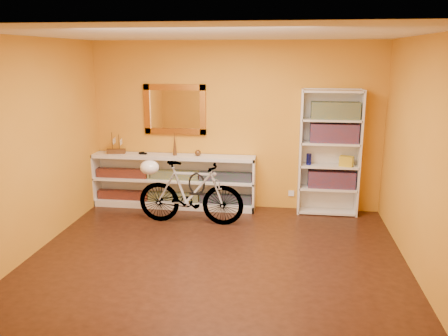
# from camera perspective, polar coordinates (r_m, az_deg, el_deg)

# --- Properties ---
(floor) EXTENTS (4.50, 4.00, 0.01)m
(floor) POSITION_cam_1_polar(r_m,az_deg,el_deg) (5.64, -0.98, -11.19)
(floor) COLOR black
(floor) RESTS_ON ground
(ceiling) EXTENTS (4.50, 4.00, 0.01)m
(ceiling) POSITION_cam_1_polar(r_m,az_deg,el_deg) (5.11, -1.11, 16.35)
(ceiling) COLOR silver
(ceiling) RESTS_ON ground
(back_wall) EXTENTS (4.50, 0.01, 2.60)m
(back_wall) POSITION_cam_1_polar(r_m,az_deg,el_deg) (7.18, 1.42, 5.21)
(back_wall) COLOR orange
(back_wall) RESTS_ON ground
(left_wall) EXTENTS (0.01, 4.00, 2.60)m
(left_wall) POSITION_cam_1_polar(r_m,az_deg,el_deg) (5.99, -22.90, 2.35)
(left_wall) COLOR orange
(left_wall) RESTS_ON ground
(right_wall) EXTENTS (0.01, 4.00, 2.60)m
(right_wall) POSITION_cam_1_polar(r_m,az_deg,el_deg) (5.37, 23.50, 1.05)
(right_wall) COLOR orange
(right_wall) RESTS_ON ground
(gilt_mirror) EXTENTS (0.98, 0.06, 0.78)m
(gilt_mirror) POSITION_cam_1_polar(r_m,az_deg,el_deg) (7.27, -6.12, 7.24)
(gilt_mirror) COLOR #95581B
(gilt_mirror) RESTS_ON back_wall
(wall_socket) EXTENTS (0.09, 0.02, 0.09)m
(wall_socket) POSITION_cam_1_polar(r_m,az_deg,el_deg) (7.35, 8.35, -3.13)
(wall_socket) COLOR silver
(wall_socket) RESTS_ON back_wall
(console_unit) EXTENTS (2.60, 0.35, 0.85)m
(console_unit) POSITION_cam_1_polar(r_m,az_deg,el_deg) (7.35, -6.30, -1.65)
(console_unit) COLOR silver
(console_unit) RESTS_ON floor
(cd_row_lower) EXTENTS (2.50, 0.13, 0.14)m
(cd_row_lower) POSITION_cam_1_polar(r_m,az_deg,el_deg) (7.40, -6.28, -3.59)
(cd_row_lower) COLOR black
(cd_row_lower) RESTS_ON console_unit
(cd_row_upper) EXTENTS (2.50, 0.13, 0.14)m
(cd_row_upper) POSITION_cam_1_polar(r_m,az_deg,el_deg) (7.30, -6.36, -0.86)
(cd_row_upper) COLOR navy
(cd_row_upper) RESTS_ON console_unit
(model_ship) EXTENTS (0.30, 0.15, 0.34)m
(model_ship) POSITION_cam_1_polar(r_m,az_deg,el_deg) (7.49, -13.32, 3.05)
(model_ship) COLOR #462A13
(model_ship) RESTS_ON console_unit
(toy_car) EXTENTS (0.00, 0.00, 0.00)m
(toy_car) POSITION_cam_1_polar(r_m,az_deg,el_deg) (7.38, -10.04, 1.69)
(toy_car) COLOR black
(toy_car) RESTS_ON console_unit
(bronze_ornament) EXTENTS (0.06, 0.06, 0.37)m
(bronze_ornament) POSITION_cam_1_polar(r_m,az_deg,el_deg) (7.20, -6.15, 3.02)
(bronze_ornament) COLOR brown
(bronze_ornament) RESTS_ON console_unit
(decorative_orb) EXTENTS (0.10, 0.10, 0.10)m
(decorative_orb) POSITION_cam_1_polar(r_m,az_deg,el_deg) (7.15, -3.27, 1.88)
(decorative_orb) COLOR brown
(decorative_orb) RESTS_ON console_unit
(bookcase) EXTENTS (0.90, 0.30, 1.90)m
(bookcase) POSITION_cam_1_polar(r_m,az_deg,el_deg) (7.06, 12.97, 1.83)
(bookcase) COLOR silver
(bookcase) RESTS_ON floor
(book_row_a) EXTENTS (0.70, 0.22, 0.26)m
(book_row_a) POSITION_cam_1_polar(r_m,az_deg,el_deg) (7.16, 13.19, -1.35)
(book_row_a) COLOR maroon
(book_row_a) RESTS_ON bookcase
(book_row_b) EXTENTS (0.70, 0.22, 0.28)m
(book_row_b) POSITION_cam_1_polar(r_m,az_deg,el_deg) (7.01, 13.51, 4.25)
(book_row_b) COLOR maroon
(book_row_b) RESTS_ON bookcase
(book_row_c) EXTENTS (0.70, 0.22, 0.25)m
(book_row_c) POSITION_cam_1_polar(r_m,az_deg,el_deg) (6.97, 13.67, 6.97)
(book_row_c) COLOR navy
(book_row_c) RESTS_ON bookcase
(travel_mug) EXTENTS (0.08, 0.08, 0.17)m
(travel_mug) POSITION_cam_1_polar(r_m,az_deg,el_deg) (7.04, 10.50, 1.09)
(travel_mug) COLOR navy
(travel_mug) RESTS_ON bookcase
(red_tin) EXTENTS (0.15, 0.15, 0.17)m
(red_tin) POSITION_cam_1_polar(r_m,az_deg,el_deg) (6.98, 11.57, 6.76)
(red_tin) COLOR maroon
(red_tin) RESTS_ON bookcase
(yellow_bag) EXTENTS (0.23, 0.19, 0.15)m
(yellow_bag) POSITION_cam_1_polar(r_m,az_deg,el_deg) (7.08, 14.96, 0.82)
(yellow_bag) COLOR gold
(yellow_bag) RESTS_ON bookcase
(bicycle) EXTENTS (0.45, 1.58, 0.92)m
(bicycle) POSITION_cam_1_polar(r_m,az_deg,el_deg) (6.60, -4.17, -3.09)
(bicycle) COLOR silver
(bicycle) RESTS_ON floor
(helmet) EXTENTS (0.27, 0.26, 0.21)m
(helmet) POSITION_cam_1_polar(r_m,az_deg,el_deg) (6.67, -9.25, 0.07)
(helmet) COLOR white
(helmet) RESTS_ON bicycle
(u_lock) EXTENTS (0.24, 0.03, 0.24)m
(u_lock) POSITION_cam_1_polar(r_m,az_deg,el_deg) (6.54, -3.41, -1.97)
(u_lock) COLOR black
(u_lock) RESTS_ON bicycle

